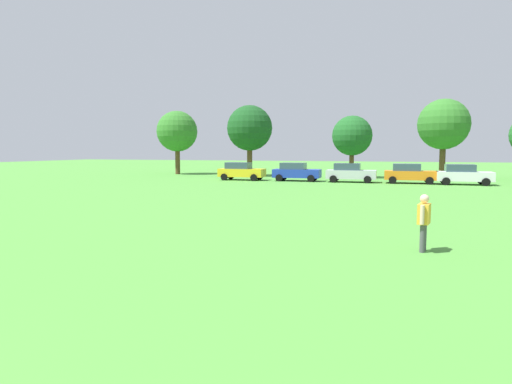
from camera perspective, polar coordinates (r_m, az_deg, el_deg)
The scene contains 11 objects.
ground_plane at distance 32.36m, azimuth 4.56°, elevation 0.38°, with size 160.00×160.00×0.00m, color #4C9338.
adult_bystander at distance 13.28m, azimuth 20.88°, elevation -3.13°, with size 0.40×0.76×1.63m.
parked_car_yellow_0 at distance 41.88m, azimuth -1.94°, elevation 2.72°, with size 4.30×2.02×1.68m.
parked_car_blue_1 at distance 40.78m, azimuth 5.19°, elevation 2.63°, with size 4.30×2.02×1.68m.
parked_car_silver_2 at distance 39.95m, azimuth 12.09°, elevation 2.47°, with size 4.30×2.02×1.68m.
parked_car_orange_3 at distance 39.92m, azimuth 19.24°, elevation 2.28°, with size 4.30×2.02×1.68m.
parked_car_white_4 at distance 40.01m, azimuth 25.22°, elevation 2.07°, with size 4.30×2.02×1.68m.
tree_far_left at distance 52.97m, azimuth -10.16°, elevation 7.70°, with size 4.75×4.75×7.41m.
tree_left at distance 48.48m, azimuth -0.83°, elevation 8.24°, with size 4.94×4.94×7.70m.
tree_center_left at distance 46.39m, azimuth 12.32°, elevation 7.10°, with size 4.07×4.07×6.34m.
tree_center_right at distance 49.56m, azimuth 23.11°, elevation 8.03°, with size 5.18×5.18×8.07m.
Camera 1 is at (6.96, -1.47, 2.88)m, focal length 30.93 mm.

